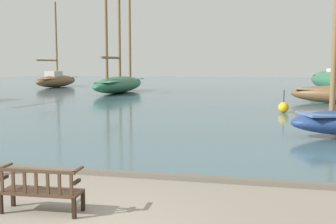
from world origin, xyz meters
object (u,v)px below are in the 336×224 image
at_px(park_bench, 41,190).
at_px(sailboat_nearest_port, 119,82).
at_px(sailboat_far_starboard, 56,80).
at_px(channel_buoy, 284,107).

xyz_separation_m(park_bench, sailboat_nearest_port, (-9.75, 32.10, 0.67)).
distance_m(sailboat_far_starboard, channel_buoy, 33.80).
distance_m(park_bench, sailboat_far_starboard, 44.75).
height_order(sailboat_nearest_port, sailboat_far_starboard, sailboat_nearest_port).
bearing_deg(park_bench, channel_buoy, 73.41).
xyz_separation_m(park_bench, channel_buoy, (5.39, 18.07, -0.07)).
xyz_separation_m(park_bench, sailboat_far_starboard, (-20.53, 39.76, 0.49)).
bearing_deg(channel_buoy, park_bench, -106.59).
distance_m(park_bench, sailboat_nearest_port, 33.56).
relative_size(park_bench, sailboat_far_starboard, 0.16).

